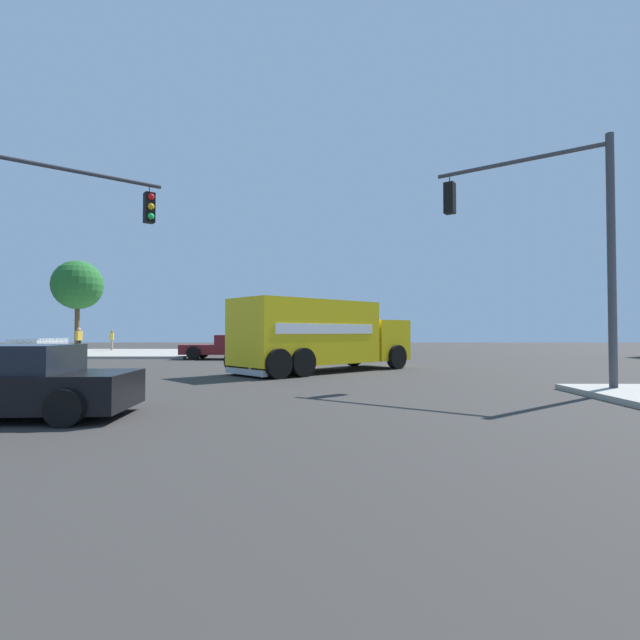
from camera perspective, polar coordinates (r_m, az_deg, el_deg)
The scene contains 11 objects.
ground_plane at distance 19.96m, azimuth -2.20°, elevation -5.91°, with size 100.00×100.00×0.00m, color #33302D.
sidewalk_corner_near at distance 35.98m, azimuth -22.87°, elevation -3.71°, with size 12.16×12.16×0.14m, color #9E998E.
delivery_truck at distance 18.36m, azimuth 0.11°, elevation -1.81°, with size 7.06×7.40×2.74m.
traffic_light_primary at distance 15.28m, azimuth -29.86°, elevation 8.84°, with size 2.84×3.62×6.43m.
traffic_light_secondary at distance 14.42m, azimuth 26.20°, elevation 10.13°, with size 2.76×3.85×6.48m.
pickup_maroon at distance 27.45m, azimuth -10.97°, elevation -3.15°, with size 2.26×5.20×1.38m.
sedan_black at distance 10.19m, azimuth -33.89°, elevation -6.36°, with size 2.27×4.41×1.31m.
pedestrian_near_corner at distance 40.24m, azimuth -23.96°, elevation -2.10°, with size 0.51×0.30×1.56m.
pedestrian_crossing at distance 35.51m, azimuth -27.24°, elevation -2.01°, with size 0.49×0.35×1.71m.
picket_fence_run at distance 38.61m, azimuth -30.87°, elevation -2.64°, with size 7.30×0.05×0.95m.
shade_tree_near at distance 37.32m, azimuth -27.37°, elevation 3.77°, with size 3.45×3.45×6.46m.
Camera 1 is at (19.88, 0.80, 1.54)m, focal length 26.34 mm.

